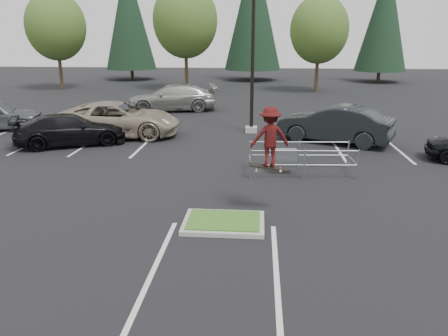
# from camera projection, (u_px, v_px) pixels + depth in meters

# --- Properties ---
(ground) EXTENTS (120.00, 120.00, 0.00)m
(ground) POSITION_uv_depth(u_px,v_px,m) (224.00, 225.00, 11.92)
(ground) COLOR black
(ground) RESTS_ON ground
(grass_median) EXTENTS (2.20, 1.60, 0.16)m
(grass_median) POSITION_uv_depth(u_px,v_px,m) (224.00, 222.00, 11.90)
(grass_median) COLOR gray
(grass_median) RESTS_ON ground
(stall_lines) EXTENTS (22.62, 17.60, 0.01)m
(stall_lines) POSITION_uv_depth(u_px,v_px,m) (203.00, 162.00, 17.77)
(stall_lines) COLOR silver
(stall_lines) RESTS_ON ground
(light_pole) EXTENTS (0.70, 0.60, 10.12)m
(light_pole) POSITION_uv_depth(u_px,v_px,m) (253.00, 44.00, 21.99)
(light_pole) COLOR gray
(light_pole) RESTS_ON ground
(decid_a) EXTENTS (5.44, 5.44, 8.91)m
(decid_a) POSITION_uv_depth(u_px,v_px,m) (56.00, 28.00, 40.32)
(decid_a) COLOR #38281C
(decid_a) RESTS_ON ground
(decid_b) EXTENTS (5.89, 5.89, 9.64)m
(decid_b) POSITION_uv_depth(u_px,v_px,m) (185.00, 23.00, 39.73)
(decid_b) COLOR #38281C
(decid_b) RESTS_ON ground
(decid_c) EXTENTS (5.12, 5.12, 8.38)m
(decid_c) POSITION_uv_depth(u_px,v_px,m) (319.00, 32.00, 38.37)
(decid_c) COLOR #38281C
(decid_c) RESTS_ON ground
(conif_a) EXTENTS (5.72, 5.72, 13.00)m
(conif_a) POSITION_uv_depth(u_px,v_px,m) (129.00, 15.00, 49.07)
(conif_a) COLOR #38281C
(conif_a) RESTS_ON ground
(conif_b) EXTENTS (6.38, 6.38, 14.50)m
(conif_b) POSITION_uv_depth(u_px,v_px,m) (253.00, 8.00, 48.25)
(conif_b) COLOR #38281C
(conif_b) RESTS_ON ground
(conif_c) EXTENTS (5.50, 5.50, 12.50)m
(conif_c) POSITION_uv_depth(u_px,v_px,m) (384.00, 17.00, 46.50)
(conif_c) COLOR #38281C
(conif_c) RESTS_ON ground
(cart_corral) EXTENTS (3.95, 1.66, 1.09)m
(cart_corral) POSITION_uv_depth(u_px,v_px,m) (290.00, 156.00, 16.17)
(cart_corral) COLOR #919499
(cart_corral) RESTS_ON ground
(skateboarder) EXTENTS (1.20, 0.85, 1.84)m
(skateboarder) POSITION_uv_depth(u_px,v_px,m) (270.00, 137.00, 12.12)
(skateboarder) COLOR black
(skateboarder) RESTS_ON ground
(car_l_tan) EXTENTS (6.50, 3.35, 1.75)m
(car_l_tan) POSITION_uv_depth(u_px,v_px,m) (117.00, 119.00, 22.13)
(car_l_tan) COLOR gray
(car_l_tan) RESTS_ON ground
(car_l_black) EXTENTS (5.44, 3.96, 1.46)m
(car_l_black) POSITION_uv_depth(u_px,v_px,m) (68.00, 130.00, 20.39)
(car_l_black) COLOR black
(car_l_black) RESTS_ON ground
(car_r_charc) EXTENTS (5.70, 3.94, 1.78)m
(car_r_charc) POSITION_uv_depth(u_px,v_px,m) (334.00, 124.00, 20.89)
(car_r_charc) COLOR black
(car_r_charc) RESTS_ON ground
(car_far_silver) EXTENTS (6.48, 3.77, 1.76)m
(car_far_silver) POSITION_uv_depth(u_px,v_px,m) (173.00, 98.00, 29.72)
(car_far_silver) COLOR gray
(car_far_silver) RESTS_ON ground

